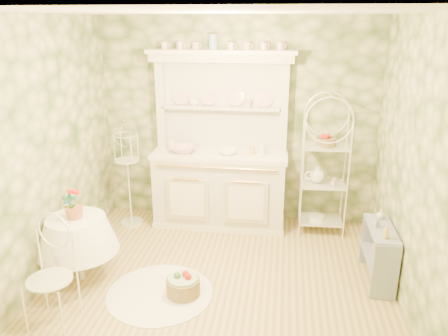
# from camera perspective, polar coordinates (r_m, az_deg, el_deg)

# --- Properties ---
(floor) EXTENTS (3.60, 3.60, 0.00)m
(floor) POSITION_cam_1_polar(r_m,az_deg,el_deg) (4.69, -0.88, -15.44)
(floor) COLOR tan
(floor) RESTS_ON ground
(ceiling) EXTENTS (3.60, 3.60, 0.00)m
(ceiling) POSITION_cam_1_polar(r_m,az_deg,el_deg) (3.88, -1.09, 19.72)
(ceiling) COLOR white
(ceiling) RESTS_ON floor
(wall_left) EXTENTS (3.60, 3.60, 0.00)m
(wall_left) POSITION_cam_1_polar(r_m,az_deg,el_deg) (4.70, -23.20, 1.35)
(wall_left) COLOR beige
(wall_left) RESTS_ON floor
(wall_right) EXTENTS (3.60, 3.60, 0.00)m
(wall_right) POSITION_cam_1_polar(r_m,az_deg,el_deg) (4.21, 24.01, -0.69)
(wall_right) COLOR beige
(wall_right) RESTS_ON floor
(wall_back) EXTENTS (3.60, 3.60, 0.00)m
(wall_back) POSITION_cam_1_polar(r_m,az_deg,el_deg) (5.81, 1.80, 5.97)
(wall_back) COLOR beige
(wall_back) RESTS_ON floor
(wall_front) EXTENTS (3.60, 3.60, 0.00)m
(wall_front) POSITION_cam_1_polar(r_m,az_deg,el_deg) (2.48, -7.62, -12.67)
(wall_front) COLOR beige
(wall_front) RESTS_ON floor
(kitchen_dresser) EXTENTS (1.87, 0.61, 2.29)m
(kitchen_dresser) POSITION_cam_1_polar(r_m,az_deg,el_deg) (5.61, -0.57, 3.36)
(kitchen_dresser) COLOR silver
(kitchen_dresser) RESTS_ON floor
(bakers_rack) EXTENTS (0.59, 0.43, 1.86)m
(bakers_rack) POSITION_cam_1_polar(r_m,az_deg,el_deg) (5.62, 13.00, 0.61)
(bakers_rack) COLOR white
(bakers_rack) RESTS_ON floor
(side_shelf) EXTENTS (0.30, 0.68, 0.57)m
(side_shelf) POSITION_cam_1_polar(r_m,az_deg,el_deg) (4.95, 19.51, -10.81)
(side_shelf) COLOR #858FA8
(side_shelf) RESTS_ON floor
(round_table) EXTENTS (0.62, 0.62, 0.67)m
(round_table) POSITION_cam_1_polar(r_m,az_deg,el_deg) (4.91, -18.40, -10.19)
(round_table) COLOR white
(round_table) RESTS_ON floor
(cafe_chair) EXTENTS (0.51, 0.51, 0.95)m
(cafe_chair) POSITION_cam_1_polar(r_m,az_deg,el_deg) (4.27, -21.85, -13.10)
(cafe_chair) COLOR white
(cafe_chair) RESTS_ON floor
(birdcage_stand) EXTENTS (0.37, 0.37, 1.49)m
(birdcage_stand) POSITION_cam_1_polar(r_m,az_deg,el_deg) (5.85, -12.42, -0.54)
(birdcage_stand) COLOR white
(birdcage_stand) RESTS_ON floor
(floor_basket) EXTENTS (0.39, 0.39, 0.23)m
(floor_basket) POSITION_cam_1_polar(r_m,az_deg,el_deg) (4.55, -5.36, -14.94)
(floor_basket) COLOR olive
(floor_basket) RESTS_ON floor
(lace_rug) EXTENTS (1.09, 1.09, 0.01)m
(lace_rug) POSITION_cam_1_polar(r_m,az_deg,el_deg) (4.66, -8.38, -15.87)
(lace_rug) COLOR white
(lace_rug) RESTS_ON floor
(bowl_floral) EXTENTS (0.36, 0.36, 0.08)m
(bowl_floral) POSITION_cam_1_polar(r_m,az_deg,el_deg) (5.68, -5.28, 2.15)
(bowl_floral) COLOR white
(bowl_floral) RESTS_ON kitchen_dresser
(bowl_white) EXTENTS (0.27, 0.27, 0.07)m
(bowl_white) POSITION_cam_1_polar(r_m,az_deg,el_deg) (5.57, 0.53, 1.88)
(bowl_white) COLOR white
(bowl_white) RESTS_ON kitchen_dresser
(cup_left) EXTENTS (0.15, 0.15, 0.09)m
(cup_left) POSITION_cam_1_polar(r_m,az_deg,el_deg) (5.72, -3.97, 8.39)
(cup_left) COLOR white
(cup_left) RESTS_ON kitchen_dresser
(cup_right) EXTENTS (0.12, 0.12, 0.10)m
(cup_right) POSITION_cam_1_polar(r_m,az_deg,el_deg) (5.62, 3.13, 8.23)
(cup_right) COLOR white
(cup_right) RESTS_ON kitchen_dresser
(potted_geranium) EXTENTS (0.16, 0.13, 0.27)m
(potted_geranium) POSITION_cam_1_polar(r_m,az_deg,el_deg) (4.69, -19.52, -4.75)
(potted_geranium) COLOR #3F7238
(potted_geranium) RESTS_ON round_table
(bottle_amber) EXTENTS (0.07, 0.07, 0.14)m
(bottle_amber) POSITION_cam_1_polar(r_m,az_deg,el_deg) (4.57, 20.45, -7.84)
(bottle_amber) COLOR tan
(bottle_amber) RESTS_ON side_shelf
(bottle_blue) EXTENTS (0.07, 0.07, 0.11)m
(bottle_blue) POSITION_cam_1_polar(r_m,az_deg,el_deg) (4.78, 19.29, -6.88)
(bottle_blue) COLOR #839CB9
(bottle_blue) RESTS_ON side_shelf
(bottle_glass) EXTENTS (0.10, 0.10, 0.10)m
(bottle_glass) POSITION_cam_1_polar(r_m,az_deg,el_deg) (4.99, 19.73, -5.88)
(bottle_glass) COLOR silver
(bottle_glass) RESTS_ON side_shelf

